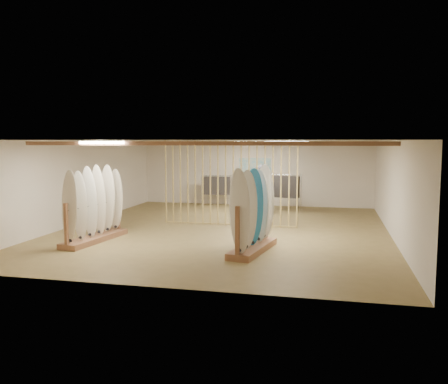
% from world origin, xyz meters
% --- Properties ---
extents(floor, '(12.00, 12.00, 0.00)m').
position_xyz_m(floor, '(0.00, 0.00, 0.00)').
color(floor, olive).
rests_on(floor, ground).
extents(ceiling, '(12.00, 12.00, 0.00)m').
position_xyz_m(ceiling, '(0.00, 0.00, 2.80)').
color(ceiling, '#97958F').
rests_on(ceiling, ground).
extents(wall_back, '(12.00, 0.00, 12.00)m').
position_xyz_m(wall_back, '(0.00, 6.00, 1.40)').
color(wall_back, white).
rests_on(wall_back, ground).
extents(wall_front, '(12.00, 0.00, 12.00)m').
position_xyz_m(wall_front, '(0.00, -6.00, 1.40)').
color(wall_front, white).
rests_on(wall_front, ground).
extents(wall_left, '(0.00, 12.00, 12.00)m').
position_xyz_m(wall_left, '(-5.00, 0.00, 1.40)').
color(wall_left, white).
rests_on(wall_left, ground).
extents(wall_right, '(0.00, 12.00, 12.00)m').
position_xyz_m(wall_right, '(5.00, 0.00, 1.40)').
color(wall_right, white).
rests_on(wall_right, ground).
extents(ceiling_slats, '(9.50, 6.12, 0.10)m').
position_xyz_m(ceiling_slats, '(0.00, 0.00, 2.72)').
color(ceiling_slats, '#956344').
rests_on(ceiling_slats, ground).
extents(light_panels, '(1.20, 0.35, 0.06)m').
position_xyz_m(light_panels, '(0.00, 0.00, 2.74)').
color(light_panels, white).
rests_on(light_panels, ground).
extents(bamboo_partition, '(4.45, 0.05, 2.78)m').
position_xyz_m(bamboo_partition, '(0.00, 0.80, 1.40)').
color(bamboo_partition, tan).
rests_on(bamboo_partition, ground).
extents(poster, '(1.40, 0.03, 0.90)m').
position_xyz_m(poster, '(0.00, 5.98, 1.60)').
color(poster, '#389AC4').
rests_on(poster, ground).
extents(rack_left, '(0.86, 2.57, 2.03)m').
position_xyz_m(rack_left, '(-3.13, -2.43, 0.70)').
color(rack_left, '#956344').
rests_on(rack_left, floor).
extents(rack_right, '(0.97, 2.33, 2.16)m').
position_xyz_m(rack_right, '(1.36, -2.70, 0.73)').
color(rack_right, '#956344').
rests_on(rack_right, floor).
extents(clothing_rack_a, '(1.24, 0.51, 1.34)m').
position_xyz_m(clothing_rack_a, '(-1.57, 5.40, 0.87)').
color(clothing_rack_a, silver).
rests_on(clothing_rack_a, floor).
extents(clothing_rack_b, '(1.34, 0.73, 1.50)m').
position_xyz_m(clothing_rack_b, '(1.36, 4.52, 0.97)').
color(clothing_rack_b, silver).
rests_on(clothing_rack_b, floor).
extents(shopper_a, '(0.81, 0.57, 2.13)m').
position_xyz_m(shopper_a, '(0.61, 3.78, 1.07)').
color(shopper_a, '#292830').
rests_on(shopper_a, floor).
extents(shopper_b, '(1.09, 0.97, 1.86)m').
position_xyz_m(shopper_b, '(0.20, 3.52, 0.93)').
color(shopper_b, '#362F29').
rests_on(shopper_b, floor).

